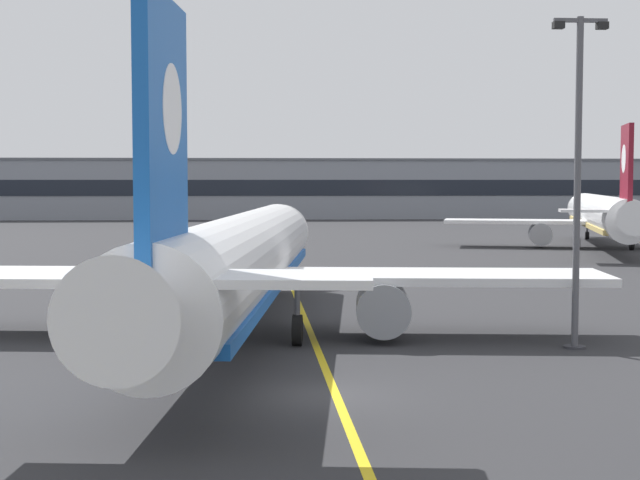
{
  "coord_description": "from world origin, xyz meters",
  "views": [
    {
      "loc": [
        -2.23,
        -28.7,
        6.87
      ],
      "look_at": [
        0.52,
        11.17,
        4.27
      ],
      "focal_mm": 51.2,
      "sensor_mm": 36.0,
      "label": 1
    }
  ],
  "objects_px": {
    "airliner_foreground": "(241,261)",
    "airliner_background": "(603,215)",
    "apron_lamp_post": "(578,177)",
    "safety_cone_by_nose_gear": "(251,288)"
  },
  "relations": [
    {
      "from": "airliner_foreground",
      "to": "airliner_background",
      "type": "relative_size",
      "value": 1.02
    },
    {
      "from": "airliner_foreground",
      "to": "safety_cone_by_nose_gear",
      "type": "distance_m",
      "value": 16.49
    },
    {
      "from": "apron_lamp_post",
      "to": "safety_cone_by_nose_gear",
      "type": "xyz_separation_m",
      "value": [
        -13.41,
        19.69,
        -6.78
      ]
    },
    {
      "from": "apron_lamp_post",
      "to": "safety_cone_by_nose_gear",
      "type": "distance_m",
      "value": 24.77
    },
    {
      "from": "apron_lamp_post",
      "to": "safety_cone_by_nose_gear",
      "type": "height_order",
      "value": "apron_lamp_post"
    },
    {
      "from": "airliner_background",
      "to": "safety_cone_by_nose_gear",
      "type": "height_order",
      "value": "airliner_background"
    },
    {
      "from": "airliner_background",
      "to": "apron_lamp_post",
      "type": "height_order",
      "value": "apron_lamp_post"
    },
    {
      "from": "safety_cone_by_nose_gear",
      "to": "apron_lamp_post",
      "type": "bearing_deg",
      "value": -55.74
    },
    {
      "from": "apron_lamp_post",
      "to": "safety_cone_by_nose_gear",
      "type": "relative_size",
      "value": 24.46
    },
    {
      "from": "airliner_foreground",
      "to": "airliner_background",
      "type": "height_order",
      "value": "airliner_foreground"
    }
  ]
}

